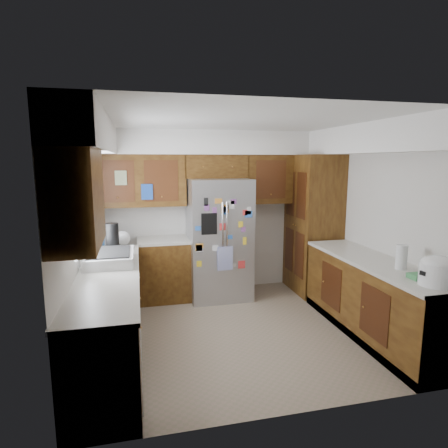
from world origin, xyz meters
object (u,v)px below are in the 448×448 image
(fridge, at_px, (219,239))
(rice_cooker, at_px, (438,270))
(paper_towel, at_px, (402,257))
(pantry, at_px, (313,224))

(fridge, bearing_deg, rice_cooker, -59.87)
(paper_towel, bearing_deg, fridge, 126.74)
(pantry, height_order, fridge, pantry)
(rice_cooker, relative_size, paper_towel, 1.23)
(rice_cooker, bearing_deg, pantry, 89.99)
(pantry, xyz_separation_m, paper_towel, (0.03, -2.00, -0.02))
(fridge, height_order, rice_cooker, fridge)
(fridge, xyz_separation_m, paper_towel, (1.53, -2.06, 0.15))
(fridge, distance_m, rice_cooker, 2.99)
(pantry, xyz_separation_m, rice_cooker, (-0.00, -2.53, -0.01))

